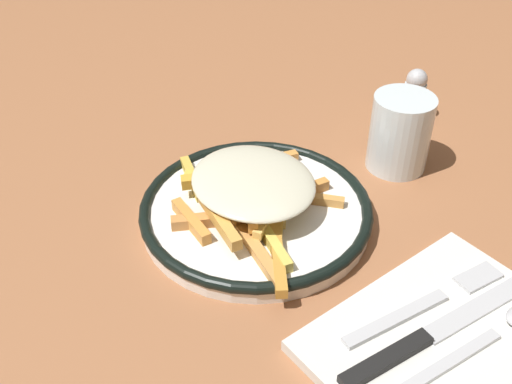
{
  "coord_description": "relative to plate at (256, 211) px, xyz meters",
  "views": [
    {
      "loc": [
        0.41,
        -0.28,
        0.42
      ],
      "look_at": [
        0.0,
        0.0,
        0.04
      ],
      "focal_mm": 42.24,
      "sensor_mm": 36.0,
      "label": 1
    }
  ],
  "objects": [
    {
      "name": "fries_heap",
      "position": [
        -0.0,
        -0.0,
        0.03
      ],
      "size": [
        0.24,
        0.18,
        0.04
      ],
      "color": "#D88D41",
      "rests_on": "plate"
    },
    {
      "name": "spoon",
      "position": [
        0.25,
        0.07,
        0.0
      ],
      "size": [
        0.02,
        0.15,
        0.01
      ],
      "color": "silver",
      "rests_on": "napkin"
    },
    {
      "name": "fork",
      "position": [
        0.19,
        0.05,
        0.0
      ],
      "size": [
        0.03,
        0.18,
        0.0
      ],
      "color": "silver",
      "rests_on": "napkin"
    },
    {
      "name": "napkin",
      "position": [
        0.22,
        0.04,
        -0.01
      ],
      "size": [
        0.16,
        0.23,
        0.01
      ],
      "primitive_type": "cube",
      "rotation": [
        0.0,
        0.0,
        0.06
      ],
      "color": "silver",
      "rests_on": "ground_plane"
    },
    {
      "name": "ground_plane",
      "position": [
        0.0,
        0.0,
        -0.01
      ],
      "size": [
        2.6,
        2.6,
        0.0
      ],
      "primitive_type": "plane",
      "color": "#9D633E"
    },
    {
      "name": "plate",
      "position": [
        0.0,
        0.0,
        0.0
      ],
      "size": [
        0.25,
        0.25,
        0.02
      ],
      "color": "white",
      "rests_on": "ground_plane"
    },
    {
      "name": "knife",
      "position": [
        0.22,
        0.02,
        0.0
      ],
      "size": [
        0.02,
        0.21,
        0.01
      ],
      "color": "black",
      "rests_on": "napkin"
    },
    {
      "name": "water_glass",
      "position": [
        0.01,
        0.2,
        0.03
      ],
      "size": [
        0.07,
        0.07,
        0.09
      ],
      "primitive_type": "cylinder",
      "color": "silver",
      "rests_on": "ground_plane"
    },
    {
      "name": "salt_shaker",
      "position": [
        -0.06,
        0.29,
        0.02
      ],
      "size": [
        0.03,
        0.03,
        0.07
      ],
      "color": "silver",
      "rests_on": "ground_plane"
    }
  ]
}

